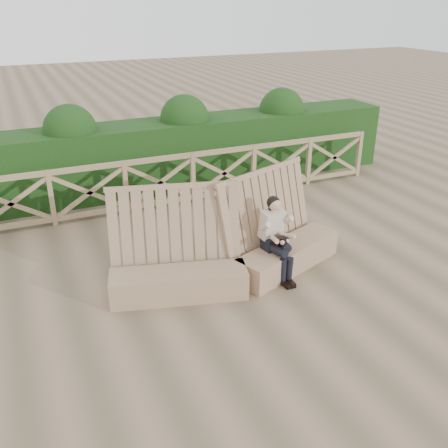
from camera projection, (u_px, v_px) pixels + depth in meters
name	position (u px, v px, depth m)	size (l,w,h in m)	color
ground	(231.00, 289.00, 7.54)	(60.00, 60.00, 0.00)	brown
bench	(234.00, 257.00, 7.65)	(3.92, 1.39, 1.56)	#906D52
woman	(276.00, 234.00, 7.66)	(0.39, 0.79, 1.29)	black
guardrail	(160.00, 182.00, 10.22)	(10.10, 0.09, 1.10)	olive
hedge	(144.00, 157.00, 11.13)	(12.00, 1.20, 1.50)	black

